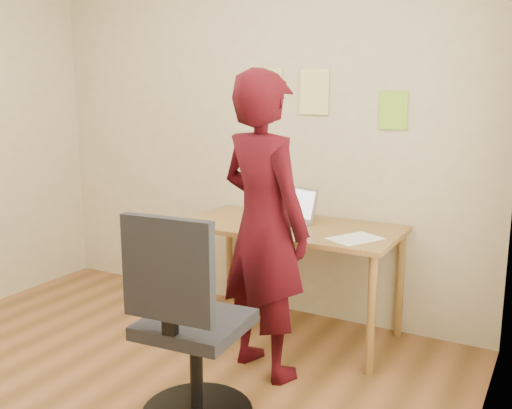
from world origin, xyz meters
The scene contains 10 objects.
room centered at (0.00, 0.00, 1.35)m, with size 3.58×3.58×2.78m.
desk centered at (0.48, 1.38, 0.65)m, with size 1.40×0.70×0.74m.
laptop centered at (0.44, 1.42, 0.79)m, with size 0.39×0.37×0.23m.
paper_sheet centered at (0.96, 1.26, 0.74)m, with size 0.21×0.30×0.00m, color white.
phone centered at (0.66, 1.20, 0.74)m, with size 0.12×0.14×0.01m.
wall_note_left centered at (0.12, 1.74, 1.59)m, with size 0.21×0.00×0.30m, color #EADE8C.
wall_note_mid centered at (0.47, 1.74, 1.58)m, with size 0.21×0.00×0.30m, color #EADE8C.
wall_note_right centered at (1.02, 1.74, 1.47)m, with size 0.18×0.00×0.24m, color #90D42F.
office_chair centered at (0.52, 0.19, 0.45)m, with size 0.55×0.55×1.06m.
person centered at (0.57, 0.85, 0.86)m, with size 0.62×0.41×1.71m, color #37070D.
Camera 1 is at (2.02, -1.86, 1.60)m, focal length 40.00 mm.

